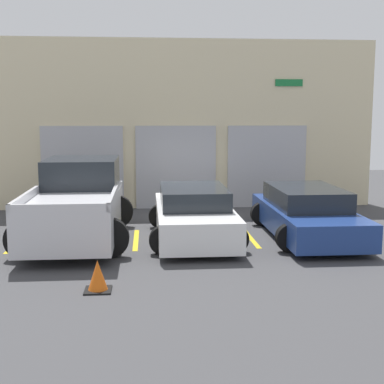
% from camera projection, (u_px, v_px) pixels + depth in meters
% --- Properties ---
extents(ground_plane, '(28.00, 28.00, 0.00)m').
position_uv_depth(ground_plane, '(189.00, 227.00, 14.67)').
color(ground_plane, '#3D3D3F').
extents(shophouse_building, '(12.67, 0.68, 5.44)m').
position_uv_depth(shophouse_building, '(181.00, 126.00, 17.52)').
color(shophouse_building, beige).
rests_on(shophouse_building, ground).
extents(pickup_truck, '(2.64, 5.06, 1.90)m').
position_uv_depth(pickup_truck, '(78.00, 203.00, 13.18)').
color(pickup_truck, silver).
rests_on(pickup_truck, ground).
extents(sedan_white, '(2.22, 4.49, 1.28)m').
position_uv_depth(sedan_white, '(194.00, 214.00, 13.17)').
color(sedan_white, white).
rests_on(sedan_white, ground).
extents(sedan_side, '(2.27, 4.69, 1.25)m').
position_uv_depth(sedan_side, '(306.00, 213.00, 13.41)').
color(sedan_side, navy).
rests_on(sedan_side, ground).
extents(parking_stripe_far_left, '(0.12, 2.20, 0.01)m').
position_uv_depth(parking_stripe_far_left, '(18.00, 242.00, 12.88)').
color(parking_stripe_far_left, gold).
rests_on(parking_stripe_far_left, ground).
extents(parking_stripe_left, '(0.12, 2.20, 0.01)m').
position_uv_depth(parking_stripe_left, '(136.00, 240.00, 13.12)').
color(parking_stripe_left, gold).
rests_on(parking_stripe_left, ground).
extents(parking_stripe_centre, '(0.12, 2.20, 0.01)m').
position_uv_depth(parking_stripe_centre, '(250.00, 238.00, 13.35)').
color(parking_stripe_centre, gold).
rests_on(parking_stripe_centre, ground).
extents(parking_stripe_right, '(0.12, 2.20, 0.01)m').
position_uv_depth(parking_stripe_right, '(361.00, 235.00, 13.58)').
color(parking_stripe_right, gold).
rests_on(parking_stripe_right, ground).
extents(traffic_cone, '(0.47, 0.47, 0.55)m').
position_uv_depth(traffic_cone, '(98.00, 277.00, 9.30)').
color(traffic_cone, black).
rests_on(traffic_cone, ground).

